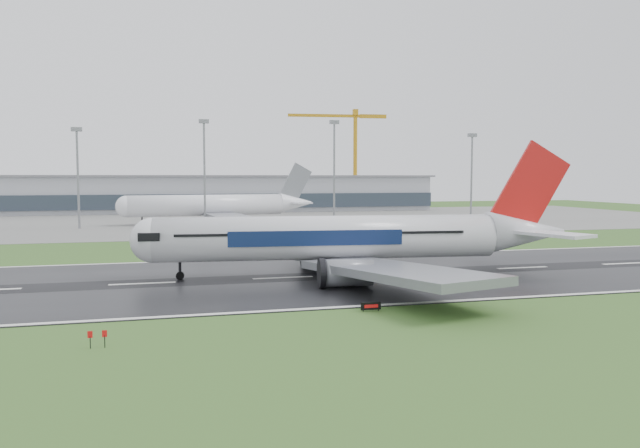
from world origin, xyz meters
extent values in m
plane|color=#2F541F|center=(0.00, 0.00, 0.00)|extent=(520.00, 520.00, 0.00)
cube|color=black|center=(0.00, 0.00, 0.05)|extent=(400.00, 45.00, 0.10)
cube|color=slate|center=(0.00, 125.00, 0.04)|extent=(400.00, 130.00, 0.08)
cube|color=#989CA4|center=(0.00, 185.00, 7.50)|extent=(240.00, 36.00, 15.00)
cylinder|color=gray|center=(-20.65, 100.00, 14.00)|extent=(0.64, 0.64, 28.01)
cylinder|color=gray|center=(15.28, 100.00, 15.54)|extent=(0.64, 0.64, 31.08)
cylinder|color=gray|center=(56.02, 100.00, 15.87)|extent=(0.64, 0.64, 31.75)
cylinder|color=gray|center=(104.38, 100.00, 14.22)|extent=(0.64, 0.64, 28.45)
camera|label=1|loc=(3.08, -87.85, 14.91)|focal=34.27mm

